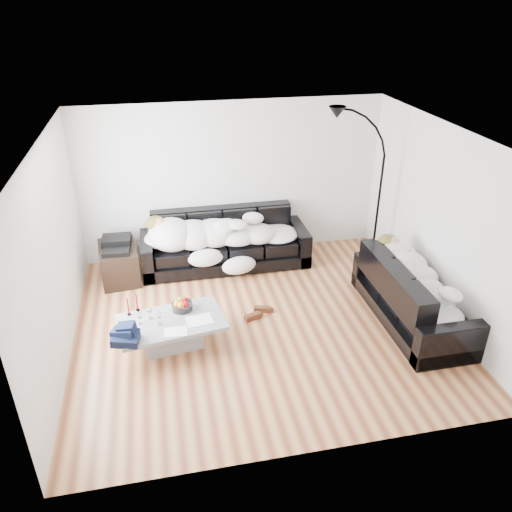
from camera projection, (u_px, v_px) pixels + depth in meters
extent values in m
plane|color=brown|center=(260.00, 323.00, 6.93)|extent=(5.00, 5.00, 0.00)
cube|color=silver|center=(232.00, 180.00, 8.26)|extent=(5.00, 0.02, 2.60)
cube|color=silver|center=(54.00, 258.00, 5.87)|extent=(0.02, 4.50, 2.60)
cube|color=silver|center=(441.00, 223.00, 6.76)|extent=(0.02, 4.50, 2.60)
plane|color=white|center=(261.00, 137.00, 5.70)|extent=(5.00, 5.00, 0.00)
cube|color=black|center=(225.00, 240.00, 8.21)|extent=(2.73, 0.94, 0.89)
cube|color=black|center=(414.00, 293.00, 6.81)|extent=(0.91, 2.13, 0.86)
ellipsoid|color=#0A4642|center=(391.00, 253.00, 7.23)|extent=(0.42, 0.38, 0.20)
cube|color=#939699|center=(172.00, 333.00, 6.42)|extent=(1.42, 0.95, 0.38)
cylinder|color=white|center=(182.00, 304.00, 6.51)|extent=(0.32, 0.32, 0.17)
cylinder|color=white|center=(150.00, 313.00, 6.32)|extent=(0.09, 0.09, 0.17)
cylinder|color=white|center=(140.00, 319.00, 6.22)|extent=(0.08, 0.08, 0.17)
cylinder|color=white|center=(159.00, 318.00, 6.21)|extent=(0.10, 0.10, 0.19)
cylinder|color=maroon|center=(128.00, 307.00, 6.38)|extent=(0.05, 0.05, 0.25)
cylinder|color=maroon|center=(137.00, 302.00, 6.46)|extent=(0.06, 0.06, 0.26)
cube|color=silver|center=(199.00, 320.00, 6.32)|extent=(0.36, 0.29, 0.01)
cube|color=silver|center=(176.00, 332.00, 6.11)|extent=(0.29, 0.22, 0.01)
cube|color=black|center=(119.00, 263.00, 7.87)|extent=(0.65, 0.87, 0.56)
cube|color=black|center=(116.00, 244.00, 7.70)|extent=(0.46, 0.36, 0.13)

